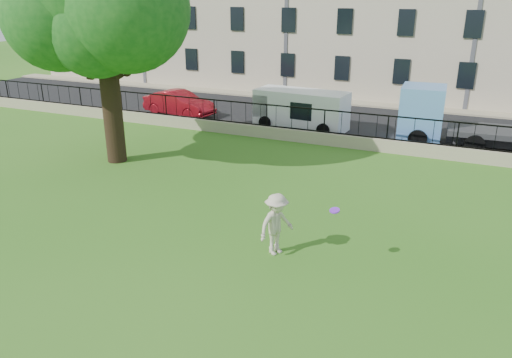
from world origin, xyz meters
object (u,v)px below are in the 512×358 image
at_px(blue_truck, 472,119).
at_px(frisbee, 335,210).
at_px(man, 276,224).
at_px(white_van, 301,110).
at_px(red_sedan, 179,103).

bearing_deg(blue_truck, frisbee, -105.52).
height_order(man, white_van, white_van).
bearing_deg(red_sedan, blue_truck, -82.07).
height_order(white_van, blue_truck, blue_truck).
distance_m(red_sedan, blue_truck, 16.20).
relative_size(red_sedan, blue_truck, 0.67).
height_order(man, blue_truck, blue_truck).
bearing_deg(frisbee, man, 179.53).
xyz_separation_m(man, blue_truck, (4.63, 13.42, 0.48)).
relative_size(man, blue_truck, 0.27).
bearing_deg(man, white_van, 42.30).
bearing_deg(red_sedan, white_van, -82.07).
relative_size(red_sedan, white_van, 0.90).
relative_size(frisbee, red_sedan, 0.06).
bearing_deg(man, frisbee, -64.24).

